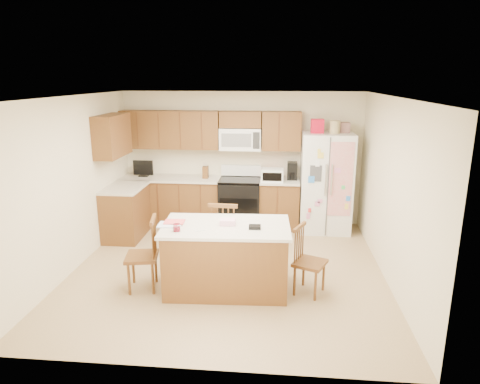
# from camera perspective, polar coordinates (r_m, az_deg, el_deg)

# --- Properties ---
(ground) EXTENTS (4.50, 4.50, 0.00)m
(ground) POSITION_cam_1_polar(r_m,az_deg,el_deg) (6.43, -1.65, -10.27)
(ground) COLOR olive
(ground) RESTS_ON ground
(room_shell) EXTENTS (4.60, 4.60, 2.52)m
(room_shell) POSITION_cam_1_polar(r_m,az_deg,el_deg) (5.96, -1.75, 2.35)
(room_shell) COLOR beige
(room_shell) RESTS_ON ground
(cabinetry) EXTENTS (3.36, 1.56, 2.15)m
(cabinetry) POSITION_cam_1_polar(r_m,az_deg,el_deg) (7.96, -7.15, 1.63)
(cabinetry) COLOR brown
(cabinetry) RESTS_ON ground
(stove) EXTENTS (0.76, 0.65, 1.13)m
(stove) POSITION_cam_1_polar(r_m,az_deg,el_deg) (8.06, 0.00, -1.32)
(stove) COLOR black
(stove) RESTS_ON ground
(refrigerator) EXTENTS (0.90, 0.79, 2.04)m
(refrigerator) POSITION_cam_1_polar(r_m,az_deg,el_deg) (7.90, 11.38, 1.39)
(refrigerator) COLOR white
(refrigerator) RESTS_ON ground
(island) EXTENTS (1.72, 1.04, 0.99)m
(island) POSITION_cam_1_polar(r_m,az_deg,el_deg) (5.71, -1.84, -8.66)
(island) COLOR brown
(island) RESTS_ON ground
(windsor_chair_left) EXTENTS (0.48, 0.49, 0.99)m
(windsor_chair_left) POSITION_cam_1_polar(r_m,az_deg,el_deg) (5.85, -12.72, -8.29)
(windsor_chair_left) COLOR brown
(windsor_chair_left) RESTS_ON ground
(windsor_chair_back) EXTENTS (0.46, 0.44, 1.03)m
(windsor_chair_back) POSITION_cam_1_polar(r_m,az_deg,el_deg) (6.34, -2.01, -5.90)
(windsor_chair_back) COLOR brown
(windsor_chair_back) RESTS_ON ground
(windsor_chair_right) EXTENTS (0.50, 0.51, 0.91)m
(windsor_chair_right) POSITION_cam_1_polar(r_m,az_deg,el_deg) (5.69, 9.08, -9.20)
(windsor_chair_right) COLOR brown
(windsor_chair_right) RESTS_ON ground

